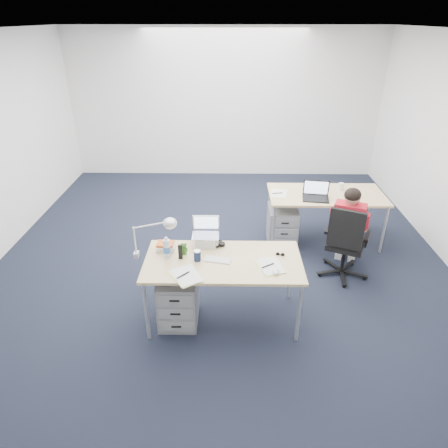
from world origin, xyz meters
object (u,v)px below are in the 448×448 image
Objects in this scene: desk_near at (223,264)px; bear_figurine at (184,248)px; wireless_keyboard at (218,260)px; drawer_pedestal_far at (282,226)px; headphones at (215,243)px; dark_laptop at (317,191)px; drawer_pedestal_near at (179,298)px; desk_lamp at (148,237)px; can_koozie at (197,255)px; desk_far at (326,197)px; seated_person at (348,229)px; computer_mouse at (276,271)px; far_cup at (341,186)px; silver_laptop at (206,233)px; sunglasses at (280,255)px; office_chair at (343,256)px; water_bottle at (167,247)px; cordless_phone at (180,252)px; book_stack at (166,246)px.

bear_figurine reaches higher than desk_near.
drawer_pedestal_far is at bearing 74.55° from wireless_keyboard.
drawer_pedestal_far is 1.67m from headphones.
wireless_keyboard is at bearing -121.59° from dark_laptop.
desk_lamp reaches higher than drawer_pedestal_near.
desk_far is at bearing 46.10° from can_koozie.
seated_person is at bearing 28.55° from can_koozie.
desk_far is 3.40× the size of desk_lamp.
far_cup reaches higher than computer_mouse.
silver_laptop is 0.30m from bear_figurine.
desk_lamp is (-0.66, -0.27, 0.22)m from headphones.
desk_lamp reaches higher than drawer_pedestal_far.
drawer_pedestal_near is at bearing -130.53° from seated_person.
drawer_pedestal_near is 5.81× the size of sunglasses.
computer_mouse is at bearing -8.47° from wireless_keyboard.
far_cup is at bearing 105.98° from office_chair.
sunglasses is (0.78, -0.20, -0.14)m from silver_laptop.
silver_laptop reaches higher than can_koozie.
headphones is at bearing 62.91° from can_koozie.
far_cup is (2.22, 1.83, -0.06)m from water_bottle.
dark_laptop is (-0.31, 0.57, 0.27)m from seated_person.
desk_near is at bearing -158.53° from sunglasses.
office_chair is 2.10× the size of desk_lamp.
drawer_pedestal_near is 3.44× the size of cordless_phone.
far_cup is (2.40, 1.84, -0.18)m from desk_lamp.
sunglasses is at bearing 16.86° from bear_figurine.
silver_laptop is 1.88m from dark_laptop.
bear_figurine is at bearing -135.03° from office_chair.
far_cup is at bearing 42.35° from drawer_pedestal_near.
desk_far is 1.62× the size of office_chair.
water_bottle reaches higher than far_cup.
cordless_phone is (-0.95, 0.24, 0.06)m from computer_mouse.
desk_far is 0.78m from seated_person.
desk_near is at bearing -50.93° from headphones.
seated_person reaches higher than bear_figurine.
drawer_pedestal_far is 1.00m from far_cup.
desk_near is 0.60m from sunglasses.
book_stack is (-0.61, 0.19, 0.09)m from desk_near.
bear_figurine is (-0.31, -0.20, 0.05)m from headphones.
cordless_phone is at bearing 62.39° from drawer_pedestal_near.
far_cup is (0.16, 1.07, 0.50)m from office_chair.
dark_laptop reaches higher than sunglasses.
drawer_pedestal_near is at bearing -128.85° from dark_laptop.
silver_laptop is at bearing 33.13° from water_bottle.
desk_far is at bearing 37.27° from book_stack.
drawer_pedestal_near is at bearing -3.43° from desk_lamp.
office_chair is 2.14m from drawer_pedestal_near.
wireless_keyboard is 2.01× the size of bear_figurine.
sunglasses is 0.27× the size of dark_laptop.
desk_lamp reaches higher than seated_person.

